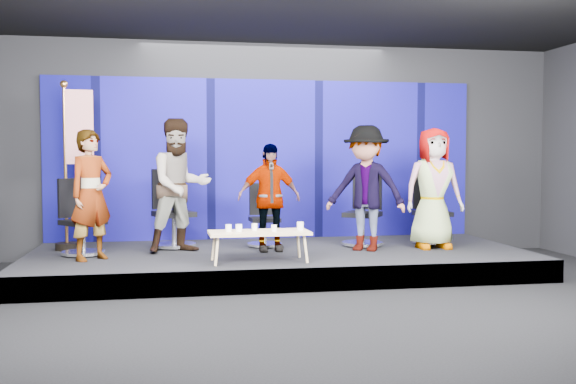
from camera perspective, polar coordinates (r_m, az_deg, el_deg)
name	(u,v)px	position (r m, az deg, el deg)	size (l,w,h in m)	color
ground	(318,313)	(6.88, 2.69, -10.68)	(10.00, 10.00, 0.00)	black
room_walls	(319,81)	(6.72, 2.74, 9.87)	(10.02, 8.02, 3.51)	black
riser	(280,261)	(9.25, -0.74, -6.13)	(7.00, 3.00, 0.30)	black
backdrop	(265,159)	(10.56, -2.02, 2.92)	(7.00, 0.08, 2.60)	#080757
chair_a	(81,230)	(9.21, -17.95, -3.22)	(0.83, 0.83, 1.05)	silver
panelist_a	(91,195)	(8.69, -17.08, -0.25)	(0.62, 0.41, 1.70)	black
chair_b	(173,222)	(9.64, -10.22, -2.62)	(0.84, 0.84, 1.16)	silver
panelist_b	(180,186)	(9.11, -9.59, 0.57)	(0.91, 0.71, 1.88)	black
chair_c	(264,226)	(9.63, -2.15, -3.00)	(0.56, 0.56, 0.94)	silver
panelist_c	(269,198)	(9.10, -1.71, -0.49)	(0.90, 0.37, 1.53)	black
chair_d	(363,222)	(9.75, 6.73, -2.63)	(0.86, 0.86, 1.11)	silver
panelist_d	(366,188)	(9.21, 6.92, 0.35)	(1.16, 0.66, 1.79)	black
chair_e	(431,220)	(10.16, 12.60, -2.48)	(0.63, 0.63, 1.09)	silver
panelist_e	(433,188)	(9.62, 12.79, 0.33)	(0.86, 0.56, 1.76)	black
coffee_table	(259,234)	(8.21, -2.58, -3.71)	(1.29, 0.58, 0.39)	tan
mug_a	(229,228)	(8.16, -5.31, -3.21)	(0.08, 0.08, 0.09)	white
mug_b	(239,228)	(8.13, -4.39, -3.22)	(0.08, 0.08, 0.10)	white
mug_c	(255,227)	(8.30, -3.00, -3.11)	(0.07, 0.07, 0.09)	white
mug_d	(274,228)	(8.15, -1.26, -3.23)	(0.07, 0.07, 0.08)	white
mug_e	(300,226)	(8.31, 1.10, -3.03)	(0.09, 0.09, 0.11)	white
flag_stand	(74,161)	(9.71, -18.47, 2.67)	(0.56, 0.32, 2.43)	black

